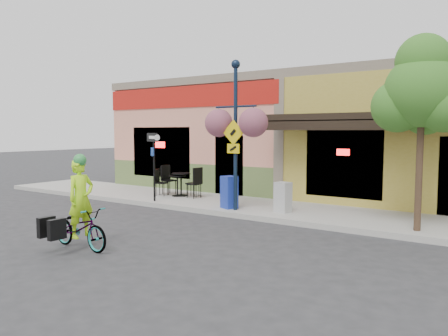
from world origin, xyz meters
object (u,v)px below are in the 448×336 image
at_px(newspaper_box_grey, 283,197).
at_px(street_tree, 421,133).
at_px(building, 349,136).
at_px(bicycle, 80,228).
at_px(newspaper_box_blue, 229,192).
at_px(lamp_post, 236,136).
at_px(one_way_sign, 154,167).
at_px(cyclist_rider, 81,210).

relative_size(newspaper_box_grey, street_tree, 0.19).
distance_m(building, newspaper_box_grey, 6.36).
distance_m(bicycle, street_tree, 7.76).
distance_m(building, newspaper_box_blue, 6.79).
bearing_deg(newspaper_box_grey, lamp_post, -150.91).
xyz_separation_m(bicycle, one_way_sign, (-2.39, 4.77, 0.83)).
bearing_deg(building, street_tree, -59.69).
height_order(cyclist_rider, one_way_sign, one_way_sign).
relative_size(newspaper_box_blue, newspaper_box_grey, 1.12).
bearing_deg(cyclist_rider, newspaper_box_blue, -1.50).
bearing_deg(bicycle, lamp_post, -5.83).
relative_size(newspaper_box_blue, street_tree, 0.21).
bearing_deg(one_way_sign, bicycle, -38.79).
bearing_deg(lamp_post, street_tree, 2.58).
distance_m(cyclist_rider, newspaper_box_blue, 5.06).
relative_size(building, lamp_post, 4.21).
relative_size(lamp_post, street_tree, 0.96).
relative_size(building, bicycle, 10.92).
relative_size(bicycle, newspaper_box_blue, 1.74).
bearing_deg(one_way_sign, newspaper_box_blue, 30.31).
relative_size(building, one_way_sign, 8.16).
xyz_separation_m(building, newspaper_box_blue, (-1.44, -6.43, -1.62)).
height_order(bicycle, newspaper_box_grey, newspaper_box_grey).
xyz_separation_m(cyclist_rider, lamp_post, (0.63, 4.89, 1.50)).
xyz_separation_m(newspaper_box_grey, street_tree, (3.60, -0.34, 1.83)).
distance_m(bicycle, one_way_sign, 5.40).
bearing_deg(street_tree, lamp_post, -178.65).
height_order(one_way_sign, street_tree, street_tree).
distance_m(newspaper_box_grey, street_tree, 4.06).
bearing_deg(one_way_sign, cyclist_rider, -38.31).
xyz_separation_m(bicycle, cyclist_rider, (0.05, 0.00, 0.37)).
height_order(building, cyclist_rider, building).
height_order(newspaper_box_blue, newspaper_box_grey, newspaper_box_blue).
bearing_deg(lamp_post, cyclist_rider, -96.15).
distance_m(cyclist_rider, street_tree, 7.64).
relative_size(bicycle, lamp_post, 0.39).
xyz_separation_m(cyclist_rider, one_way_sign, (-2.44, 4.77, 0.46)).
height_order(bicycle, newspaper_box_blue, newspaper_box_blue).
xyz_separation_m(lamp_post, newspaper_box_grey, (1.31, 0.45, -1.74)).
distance_m(newspaper_box_blue, newspaper_box_grey, 1.65).
relative_size(bicycle, one_way_sign, 0.75).
bearing_deg(newspaper_box_grey, bicycle, -100.51).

